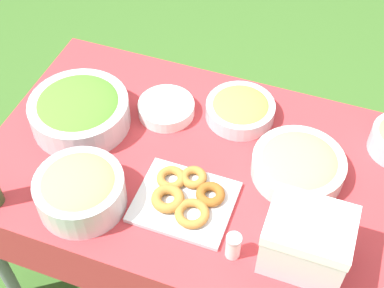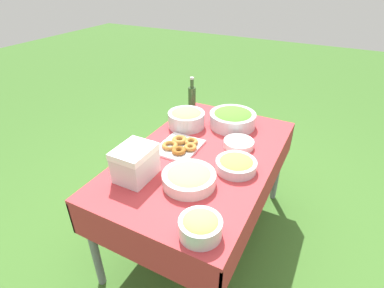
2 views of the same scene
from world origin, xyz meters
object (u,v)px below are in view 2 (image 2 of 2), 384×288
at_px(salad_bowl, 233,118).
at_px(pasta_bowl, 189,178).
at_px(bread_bowl, 186,118).
at_px(donut_platter, 180,146).
at_px(olive_oil_bottle, 192,98).
at_px(olive_bowl, 236,164).
at_px(plate_stack, 239,144).
at_px(cooler_box, 135,163).
at_px(fruit_bowl, 200,226).

distance_m(salad_bowl, pasta_bowl, 0.78).
bearing_deg(bread_bowl, donut_platter, -159.17).
bearing_deg(olive_oil_bottle, pasta_bowl, -153.38).
distance_m(donut_platter, olive_bowl, 0.43).
xyz_separation_m(salad_bowl, olive_oil_bottle, (0.10, 0.40, 0.05)).
relative_size(salad_bowl, olive_oil_bottle, 1.20).
relative_size(bread_bowl, olive_bowl, 1.12).
relative_size(plate_stack, cooler_box, 0.86).
relative_size(salad_bowl, fruit_bowl, 1.72).
distance_m(pasta_bowl, fruit_bowl, 0.37).
height_order(olive_oil_bottle, fruit_bowl, olive_oil_bottle).
height_order(plate_stack, bread_bowl, bread_bowl).
height_order(bread_bowl, fruit_bowl, bread_bowl).
relative_size(olive_oil_bottle, bread_bowl, 1.05).
bearing_deg(salad_bowl, bread_bowl, 118.30).
bearing_deg(pasta_bowl, olive_oil_bottle, 26.62).
distance_m(olive_bowl, cooler_box, 0.60).
height_order(pasta_bowl, bread_bowl, bread_bowl).
distance_m(plate_stack, cooler_box, 0.73).
height_order(pasta_bowl, fruit_bowl, fruit_bowl).
bearing_deg(salad_bowl, cooler_box, 162.81).
height_order(salad_bowl, cooler_box, cooler_box).
distance_m(salad_bowl, fruit_bowl, 1.11).
bearing_deg(cooler_box, pasta_bowl, -74.94).
relative_size(bread_bowl, fruit_bowl, 1.38).
xyz_separation_m(olive_oil_bottle, olive_bowl, (-0.63, -0.63, -0.08)).
bearing_deg(fruit_bowl, olive_oil_bottle, 29.21).
relative_size(pasta_bowl, plate_stack, 1.49).
relative_size(olive_oil_bottle, olive_bowl, 1.18).
bearing_deg(donut_platter, cooler_box, 169.75).
xyz_separation_m(donut_platter, olive_bowl, (-0.06, -0.42, 0.02)).
bearing_deg(salad_bowl, olive_bowl, -156.68).
distance_m(donut_platter, bread_bowl, 0.33).
distance_m(bread_bowl, cooler_box, 0.70).
bearing_deg(fruit_bowl, donut_platter, 36.53).
xyz_separation_m(pasta_bowl, olive_bowl, (0.25, -0.19, -0.01)).
bearing_deg(plate_stack, olive_bowl, -163.48).
bearing_deg(olive_bowl, salad_bowl, 23.32).
relative_size(pasta_bowl, cooler_box, 1.29).
bearing_deg(plate_stack, bread_bowl, 77.62).
relative_size(salad_bowl, olive_bowl, 1.41).
xyz_separation_m(olive_oil_bottle, cooler_box, (-0.96, -0.14, -0.02)).
xyz_separation_m(olive_oil_bottle, bread_bowl, (-0.27, -0.09, -0.04)).
xyz_separation_m(plate_stack, fruit_bowl, (-0.81, -0.11, 0.03)).
relative_size(donut_platter, olive_oil_bottle, 1.05).
height_order(pasta_bowl, olive_oil_bottle, olive_oil_bottle).
bearing_deg(olive_bowl, plate_stack, 16.52).
bearing_deg(donut_platter, fruit_bowl, -143.47).
distance_m(pasta_bowl, olive_oil_bottle, 0.99).
distance_m(plate_stack, fruit_bowl, 0.82).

